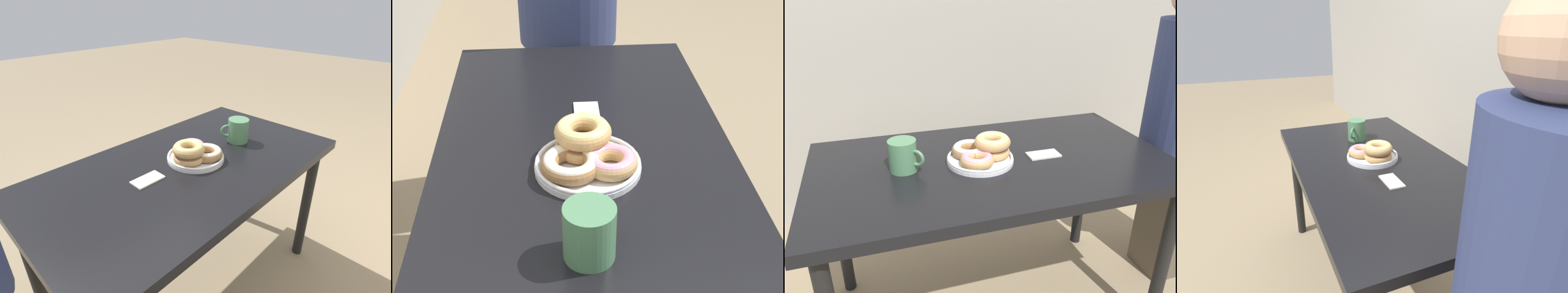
{
  "view_description": "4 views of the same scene",
  "coord_description": "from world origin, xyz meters",
  "views": [
    {
      "loc": [
        0.76,
        0.97,
        1.32
      ],
      "look_at": [
        -0.05,
        0.2,
        0.76
      ],
      "focal_mm": 28.0,
      "sensor_mm": 36.0,
      "label": 1
    },
    {
      "loc": [
        -1.03,
        0.27,
        1.41
      ],
      "look_at": [
        -0.05,
        0.2,
        0.76
      ],
      "focal_mm": 50.0,
      "sensor_mm": 36.0,
      "label": 2
    },
    {
      "loc": [
        -0.41,
        -0.96,
        1.3
      ],
      "look_at": [
        -0.05,
        0.2,
        0.76
      ],
      "focal_mm": 35.0,
      "sensor_mm": 36.0,
      "label": 3
    },
    {
      "loc": [
        1.15,
        -0.3,
        1.29
      ],
      "look_at": [
        -0.05,
        0.2,
        0.76
      ],
      "focal_mm": 28.0,
      "sensor_mm": 36.0,
      "label": 4
    }
  ],
  "objects": [
    {
      "name": "coffee_mug",
      "position": [
        -0.31,
        0.21,
        0.76
      ],
      "size": [
        0.11,
        0.11,
        0.11
      ],
      "color": "#4C7F56",
      "rests_on": "dining_table"
    },
    {
      "name": "ground_plane",
      "position": [
        0.0,
        0.0,
        0.0
      ],
      "size": [
        14.0,
        14.0,
        0.0
      ],
      "primitive_type": "plane",
      "color": "#937F60"
    },
    {
      "name": "napkin",
      "position": [
        0.19,
        0.18,
        0.71
      ],
      "size": [
        0.12,
        0.07,
        0.01
      ],
      "color": "beige",
      "rests_on": "dining_table"
    },
    {
      "name": "donut_plate",
      "position": [
        -0.04,
        0.2,
        0.74
      ],
      "size": [
        0.25,
        0.25,
        0.09
      ],
      "color": "white",
      "rests_on": "dining_table"
    },
    {
      "name": "wall_back",
      "position": [
        0.0,
        1.12,
        1.3
      ],
      "size": [
        8.0,
        0.05,
        2.6
      ],
      "color": "#9E998E",
      "rests_on": "ground_plane"
    },
    {
      "name": "dining_table",
      "position": [
        0.0,
        0.2,
        0.63
      ],
      "size": [
        1.28,
        0.7,
        0.7
      ],
      "color": "black",
      "rests_on": "ground_plane"
    }
  ]
}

